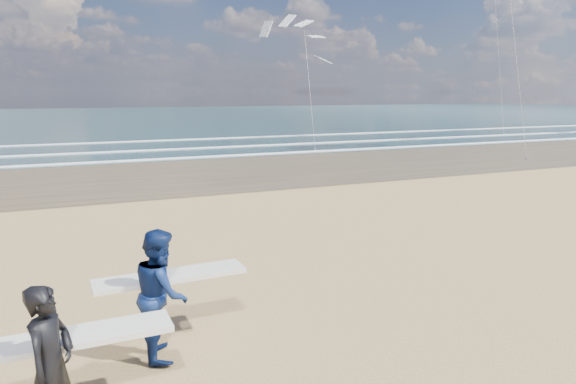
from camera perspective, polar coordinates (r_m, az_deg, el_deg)
name	(u,v)px	position (r m, az deg, el deg)	size (l,w,h in m)	color
wet_sand_strip	(458,155)	(32.04, 18.34, 3.90)	(220.00, 12.00, 0.01)	#463925
ocean	(215,116)	(80.69, -8.10, 8.35)	(220.00, 100.00, 0.02)	#1B383B
foam_breakers	(367,140)	(40.11, 8.76, 5.73)	(220.00, 11.70, 0.05)	white
surfer_near	(54,362)	(6.17, -24.57, -16.82)	(2.21, 1.02, 1.78)	black
surfer_far	(162,292)	(7.55, -13.82, -10.73)	(2.22, 1.14, 1.85)	#0D1F4D
kite_0	(511,2)	(34.03, 23.50, 18.80)	(7.77, 4.95, 14.41)	slate
kite_1	(308,70)	(34.84, 2.23, 13.39)	(5.52, 4.71, 9.34)	slate
kite_5	(497,34)	(51.42, 22.23, 15.92)	(4.98, 4.65, 16.77)	slate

